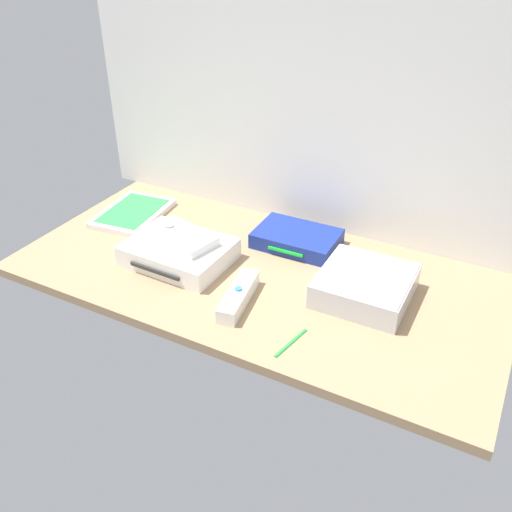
{
  "coord_description": "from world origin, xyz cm",
  "views": [
    {
      "loc": [
        44.95,
        -84.27,
        64.12
      ],
      "look_at": [
        0.0,
        0.0,
        4.0
      ],
      "focal_mm": 39.21,
      "sensor_mm": 36.0,
      "label": 1
    }
  ],
  "objects": [
    {
      "name": "ground_plane",
      "position": [
        0.0,
        0.0,
        -1.0
      ],
      "size": [
        100.0,
        48.0,
        2.0
      ],
      "primitive_type": "cube",
      "color": "#9E7F5B",
      "rests_on": "ground"
    },
    {
      "name": "mini_computer",
      "position": [
        22.32,
        2.38,
        2.64
      ],
      "size": [
        17.15,
        17.15,
        5.3
      ],
      "rotation": [
        0.0,
        0.0,
        0.01
      ],
      "color": "silver",
      "rests_on": "ground_plane"
    },
    {
      "name": "stylus_pen",
      "position": [
        15.64,
        -16.57,
        0.35
      ],
      "size": [
        2.36,
        8.97,
        0.7
      ],
      "primitive_type": "cylinder",
      "rotation": [
        0.0,
        1.57,
        1.38
      ],
      "color": "green",
      "rests_on": "ground_plane"
    },
    {
      "name": "remote_classic_pad",
      "position": [
        -16.14,
        -2.57,
        5.41
      ],
      "size": [
        15.9,
        11.24,
        2.4
      ],
      "rotation": [
        0.0,
        0.0,
        -0.24
      ],
      "color": "white",
      "rests_on": "game_console"
    },
    {
      "name": "game_case",
      "position": [
        -38.02,
        7.72,
        0.76
      ],
      "size": [
        15.66,
        20.42,
        1.56
      ],
      "rotation": [
        0.0,
        0.0,
        0.11
      ],
      "color": "white",
      "rests_on": "ground_plane"
    },
    {
      "name": "back_wall",
      "position": [
        0.0,
        24.6,
        32.0
      ],
      "size": [
        110.0,
        1.2,
        64.0
      ],
      "primitive_type": "cube",
      "color": "white",
      "rests_on": "ground"
    },
    {
      "name": "remote_wand",
      "position": [
        1.92,
        -10.6,
        1.51
      ],
      "size": [
        6.15,
        15.2,
        3.4
      ],
      "rotation": [
        0.0,
        0.0,
        0.18
      ],
      "color": "white",
      "rests_on": "ground_plane"
    },
    {
      "name": "game_console",
      "position": [
        -16.42,
        -3.75,
        2.2
      ],
      "size": [
        21.34,
        16.85,
        4.4
      ],
      "rotation": [
        0.0,
        0.0,
        -0.02
      ],
      "color": "white",
      "rests_on": "ground_plane"
    },
    {
      "name": "network_router",
      "position": [
        2.83,
        13.84,
        1.7
      ],
      "size": [
        18.24,
        12.66,
        3.4
      ],
      "rotation": [
        0.0,
        0.0,
        0.02
      ],
      "color": "navy",
      "rests_on": "ground_plane"
    }
  ]
}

